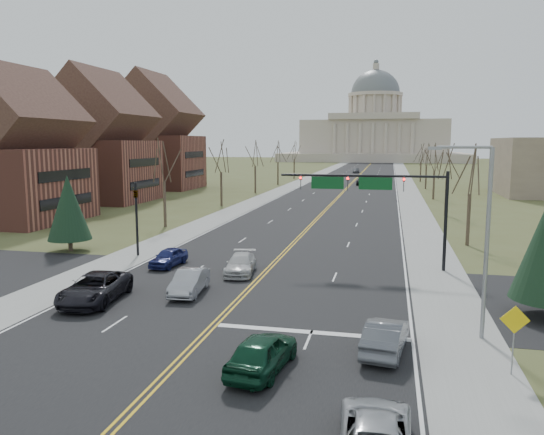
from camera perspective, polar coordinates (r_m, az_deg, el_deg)
The scene contains 37 objects.
ground at distance 28.59m, azimuth -5.58°, elevation -10.76°, with size 600.00×600.00×0.00m, color #4C5028.
road at distance 136.26m, azimuth 8.99°, elevation 4.11°, with size 20.00×380.00×0.01m, color black.
cross_road at distance 34.08m, azimuth -2.42°, elevation -7.60°, with size 120.00×14.00×0.01m, color black.
sidewalk_left at distance 137.53m, azimuth 3.98°, elevation 4.23°, with size 4.00×380.00×0.03m, color gray.
sidewalk_right at distance 136.04m, azimuth 14.05°, elevation 3.96°, with size 4.00×380.00×0.03m, color gray.
center_line at distance 136.26m, azimuth 8.99°, elevation 4.11°, with size 0.42×380.00×0.01m, color gold.
edge_line_left at distance 137.22m, azimuth 4.89°, elevation 4.21°, with size 0.15×380.00×0.01m, color silver.
edge_line_right at distance 136.00m, azimuth 13.12°, elevation 3.99°, with size 0.15×380.00×0.01m, color silver.
stop_bar at distance 26.58m, azimuth 4.26°, elevation -12.19°, with size 9.50×0.50×0.01m, color silver.
capitol at distance 275.77m, azimuth 10.94°, elevation 8.97°, with size 90.00×60.00×50.00m.
signal_mast at distance 39.35m, azimuth 10.97°, elevation 2.90°, with size 12.12×0.44×7.20m.
signal_left at distance 44.35m, azimuth -14.38°, elevation 0.70°, with size 0.32×0.36×6.00m.
street_light at distance 26.33m, azimuth 21.63°, elevation -1.21°, with size 2.90×0.25×9.07m.
warn_sign at distance 23.37m, azimuth 24.63°, elevation -10.62°, with size 1.13×0.07×2.87m.
tree_r_0 at distance 50.24m, azimuth 20.60°, elevation 4.53°, with size 3.74×3.74×8.50m.
tree_l_0 at distance 58.86m, azimuth -11.58°, elevation 5.70°, with size 3.96×3.96×9.00m.
tree_r_1 at distance 70.08m, azimuth 18.37°, elevation 5.49°, with size 3.74×3.74×8.50m.
tree_l_1 at distance 77.53m, azimuth -5.51°, elevation 6.36°, with size 3.96×3.96×9.00m.
tree_r_2 at distance 89.99m, azimuth 17.11°, elevation 6.03°, with size 3.74×3.74×8.50m.
tree_l_2 at distance 96.74m, azimuth -1.82°, elevation 6.73°, with size 3.96×3.96×9.00m.
tree_r_3 at distance 109.93m, azimuth 16.31°, elevation 6.37°, with size 3.74×3.74×8.50m.
tree_l_3 at distance 116.22m, azimuth 0.65°, elevation 6.96°, with size 3.96×3.96×9.00m.
tree_r_4 at distance 129.90m, azimuth 15.76°, elevation 6.61°, with size 3.74×3.74×8.50m.
tree_l_4 at distance 135.84m, azimuth 2.41°, elevation 7.12°, with size 3.96×3.96×9.00m.
conifer_l at distance 48.04m, azimuth -21.04°, elevation 1.00°, with size 3.64×3.64×6.50m.
bldg_left_near at distance 68.50m, azimuth -25.94°, elevation 5.87°, with size 13.10×14.28×18.25m.
bldg_left_mid at distance 87.81m, azimuth -18.04°, elevation 7.25°, with size 15.10×14.28×20.75m.
bldg_left_far at distance 110.00m, azimuth -12.57°, elevation 8.06°, with size 17.10×14.28×23.25m.
car_nb_inner_lead at distance 22.12m, azimuth -1.05°, elevation -14.29°, with size 1.86×4.62×1.57m, color #0C3520.
car_nb_outer_lead at distance 24.43m, azimuth 12.10°, elevation -12.37°, with size 1.57×4.49×1.48m, color #56595E.
car_nb_outer_second at distance 17.28m, azimuth 11.08°, elevation -21.67°, with size 2.22×4.80×1.34m, color #A8AAB0.
car_sb_inner_lead at distance 33.08m, azimuth -8.88°, elevation -6.85°, with size 1.56×4.47×1.47m, color #9A9BA1.
car_sb_outer_lead at distance 32.69m, azimuth -18.52°, elevation -7.21°, with size 2.72×5.89×1.64m, color black.
car_sb_inner_second at distance 37.62m, azimuth -3.39°, elevation -5.02°, with size 1.91×4.70×1.36m, color #B7B7B7.
car_sb_outer_second at distance 40.53m, azimuth -11.06°, elevation -4.21°, with size 1.60×3.98×1.36m, color navy.
car_far_nb at distance 117.06m, azimuth 9.64°, elevation 3.81°, with size 2.37×5.13×1.43m, color black.
car_far_sb at distance 163.30m, azimuth 9.03°, elevation 5.03°, with size 1.87×4.65×1.58m, color #56595F.
Camera 1 is at (8.53, -25.68, 9.22)m, focal length 35.00 mm.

